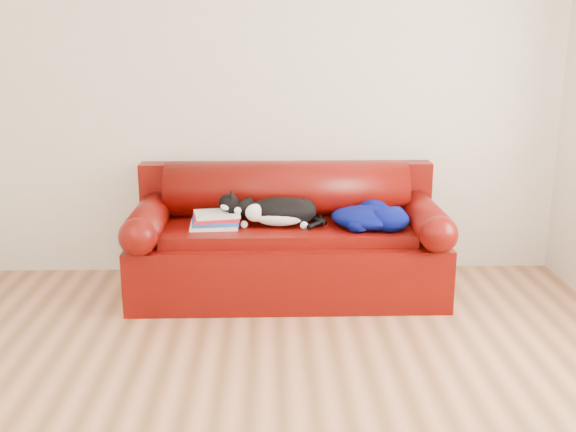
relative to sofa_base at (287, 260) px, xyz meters
name	(u,v)px	position (x,y,z in m)	size (l,w,h in m)	color
ground	(250,405)	(-0.22, -1.49, -0.24)	(4.50, 4.50, 0.00)	brown
room_shell	(273,51)	(-0.10, -1.48, 1.43)	(4.52, 4.02, 2.61)	beige
sofa_base	(287,260)	(0.00, 0.00, 0.00)	(2.10, 0.90, 0.50)	#440702
sofa_back	(286,208)	(0.00, 0.24, 0.30)	(2.10, 1.01, 0.88)	#440702
book_stack	(216,220)	(-0.48, -0.08, 0.31)	(0.33, 0.27, 0.10)	silver
cat	(281,212)	(-0.05, -0.06, 0.36)	(0.68, 0.31, 0.24)	black
blanket	(368,216)	(0.54, -0.10, 0.33)	(0.54, 0.50, 0.16)	#02044C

